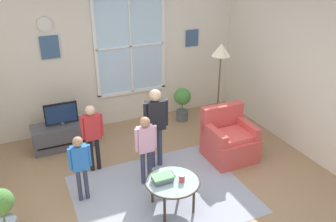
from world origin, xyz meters
TOP-DOWN VIEW (x-y plane):
  - ground_plane at (0.00, 0.00)m, footprint 5.84×5.92m
  - back_wall at (0.02, 2.72)m, footprint 5.24×0.17m
  - side_wall_right at (2.68, 0.00)m, footprint 0.12×5.32m
  - area_rug at (-0.08, 0.12)m, footprint 2.47×2.01m
  - tv_stand at (-1.14, 2.09)m, footprint 1.08×0.45m
  - television at (-1.14, 2.09)m, footprint 0.57×0.08m
  - armchair at (1.36, 0.59)m, footprint 0.76×0.74m
  - coffee_table at (-0.06, -0.22)m, footprint 0.75×0.75m
  - book_stack at (-0.19, -0.17)m, footprint 0.28×0.18m
  - cup at (0.05, -0.27)m, footprint 0.08×0.08m
  - remote_near_books at (0.00, -0.08)m, footprint 0.05×0.14m
  - person_pink_shirt at (-0.18, 0.47)m, footprint 0.34×0.15m
  - person_red_shirt at (-0.81, 1.13)m, footprint 0.34×0.16m
  - person_black_shirt at (0.13, 0.83)m, footprint 0.41×0.19m
  - person_blue_shirt at (-1.14, 0.46)m, footprint 0.31×0.14m
  - potted_plant_by_window at (1.27, 2.19)m, footprint 0.35×0.35m
  - potted_plant_corner at (-2.17, 0.13)m, footprint 0.32×0.32m
  - floor_lamp at (1.60, 1.36)m, footprint 0.32×0.32m

SIDE VIEW (x-z plane):
  - ground_plane at x=0.00m, z-range -0.02..0.00m
  - area_rug at x=-0.08m, z-range 0.00..0.01m
  - tv_stand at x=-1.14m, z-range 0.00..0.45m
  - armchair at x=1.36m, z-range -0.11..0.76m
  - potted_plant_corner at x=-2.17m, z-range 0.04..0.74m
  - coffee_table at x=-0.06m, z-range 0.19..0.64m
  - potted_plant_by_window at x=1.27m, z-range 0.08..0.79m
  - remote_near_books at x=0.00m, z-range 0.44..0.46m
  - book_stack at x=-0.19m, z-range 0.45..0.54m
  - cup at x=0.05m, z-range 0.44..0.54m
  - person_blue_shirt at x=-1.14m, z-range 0.13..1.15m
  - television at x=-1.14m, z-range 0.46..0.86m
  - person_pink_shirt at x=-0.18m, z-range 0.14..1.26m
  - person_red_shirt at x=-0.81m, z-range 0.14..1.28m
  - person_black_shirt at x=0.13m, z-range 0.17..1.52m
  - side_wall_right at x=2.68m, z-range 0.00..2.67m
  - back_wall at x=0.02m, z-range 0.01..2.69m
  - floor_lamp at x=1.60m, z-range 0.60..2.38m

